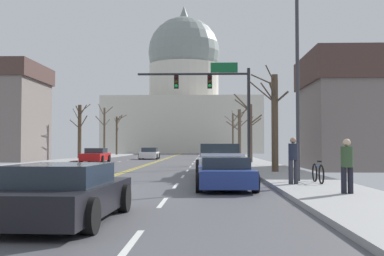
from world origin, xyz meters
TOP-DOWN VIEW (x-y plane):
  - ground at (0.00, -0.00)m, footprint 20.00×180.00m
  - signal_gantry at (5.44, 17.08)m, footprint 7.91×0.41m
  - street_lamp_right at (7.87, 2.51)m, footprint 2.44×0.24m
  - capitol_building at (0.00, 79.32)m, footprint 29.94×20.01m
  - sedan_near_00 at (5.41, 12.39)m, footprint 2.12×4.53m
  - pickup_truck_near_01 at (5.28, 6.35)m, footprint 2.33×5.45m
  - sedan_near_02 at (5.29, 0.66)m, footprint 2.11×4.42m
  - sedan_near_03 at (1.81, -6.47)m, footprint 2.19×4.47m
  - sedan_oncoming_00 at (-5.27, 26.00)m, footprint 2.07×4.62m
  - sedan_oncoming_01 at (-1.62, 35.65)m, footprint 2.11×4.72m
  - flank_building_01 at (15.73, 14.19)m, footprint 9.69×7.36m
  - bare_tree_00 at (8.47, 52.19)m, footprint 2.60×1.85m
  - bare_tree_01 at (-8.57, 53.04)m, footprint 1.58×1.90m
  - bare_tree_02 at (8.41, 38.16)m, footprint 3.07×1.66m
  - bare_tree_03 at (-8.24, 42.96)m, footprint 2.25×1.02m
  - bare_tree_04 at (8.16, 22.31)m, footprint 2.36×2.75m
  - bare_tree_06 at (8.24, 9.07)m, footprint 1.97×1.11m
  - bare_tree_07 at (-8.95, 34.14)m, footprint 2.00×1.42m
  - pedestrian_00 at (7.76, 1.09)m, footprint 0.35×0.34m
  - pedestrian_01 at (8.69, -2.18)m, footprint 0.35×0.34m
  - bicycle_parked at (8.79, 1.79)m, footprint 0.12×1.77m

SIDE VIEW (x-z plane):
  - ground at x=0.00m, z-range -0.08..0.12m
  - bicycle_parked at x=8.79m, z-range 0.06..0.91m
  - sedan_near_02 at x=5.29m, z-range -0.03..1.08m
  - sedan_near_03 at x=1.81m, z-range -0.03..1.13m
  - sedan_oncoming_01 at x=-1.62m, z-range -0.04..1.22m
  - sedan_oncoming_00 at x=-5.27m, z-range -0.04..1.22m
  - sedan_near_00 at x=5.41m, z-range -0.03..1.22m
  - pickup_truck_near_01 at x=5.28m, z-range -0.08..1.51m
  - pedestrian_01 at x=8.69m, z-range 0.22..1.79m
  - pedestrian_00 at x=7.76m, z-range 0.23..1.90m
  - bare_tree_04 at x=8.16m, z-range -0.02..5.52m
  - bare_tree_06 at x=8.24m, z-range 0.09..5.58m
  - bare_tree_02 at x=8.41m, z-range 0.15..6.07m
  - bare_tree_07 at x=-8.95m, z-range 0.23..6.02m
  - bare_tree_01 at x=-8.57m, z-range 0.25..6.18m
  - bare_tree_00 at x=8.47m, z-range 0.10..6.61m
  - bare_tree_03 at x=-8.24m, z-range 0.09..6.71m
  - flank_building_01 at x=15.73m, z-range 0.06..7.30m
  - street_lamp_right at x=7.87m, z-range 0.88..8.49m
  - signal_gantry at x=5.44m, z-range 1.65..8.83m
  - capitol_building at x=0.00m, z-range -4.29..25.69m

